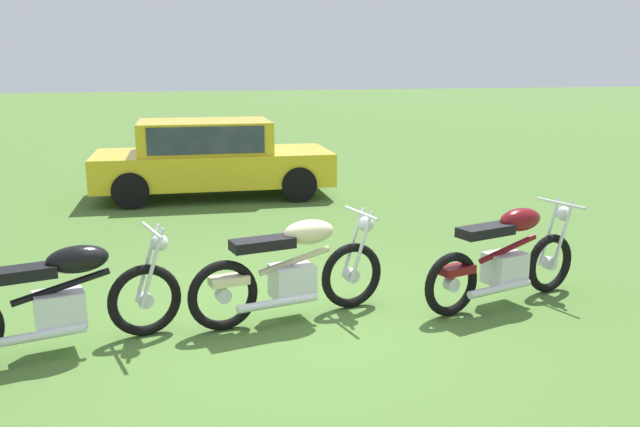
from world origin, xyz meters
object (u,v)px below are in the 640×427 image
motorcycle_maroon (506,257)px  car_yellow (210,154)px  motorcycle_black (59,299)px  motorcycle_cream (293,270)px

motorcycle_maroon → car_yellow: 7.04m
motorcycle_black → motorcycle_cream: bearing=-6.8°
motorcycle_black → motorcycle_maroon: (4.32, -0.03, 0.02)m
motorcycle_cream → car_yellow: car_yellow is taller
motorcycle_black → motorcycle_cream: 2.11m
motorcycle_cream → motorcycle_maroon: size_ratio=1.01×
motorcycle_black → car_yellow: 6.99m
motorcycle_black → motorcycle_cream: (2.10, 0.19, 0.01)m
motorcycle_black → car_yellow: car_yellow is taller
motorcycle_black → motorcycle_maroon: bearing=-12.3°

